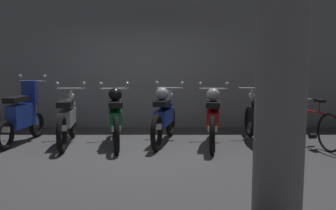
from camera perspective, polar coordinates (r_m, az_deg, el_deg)
name	(u,v)px	position (r m, az deg, el deg)	size (l,w,h in m)	color
ground_plane	(136,153)	(6.36, -4.95, -7.43)	(80.00, 80.00, 0.00)	#4C4C4F
back_wall	(144,62)	(8.73, -3.66, 6.58)	(16.00, 0.30, 3.05)	gray
motorbike_slot_0	(21,116)	(7.57, -21.70, -1.52)	(0.59, 1.68, 1.29)	black
motorbike_slot_1	(66,118)	(7.17, -15.41, -2.01)	(0.59, 1.95, 1.15)	black
motorbike_slot_2	(114,117)	(6.92, -8.31, -1.85)	(0.59, 1.94, 1.15)	black
motorbike_slot_3	(163,116)	(7.02, -0.76, -1.65)	(0.63, 1.93, 1.15)	black
motorbike_slot_4	(212,117)	(6.87, 6.77, -1.88)	(0.59, 1.94, 1.15)	black
motorbike_slot_5	(258,118)	(7.19, 13.76, -1.95)	(0.56, 1.95, 1.03)	black
bicycle	(310,126)	(7.33, 21.06, -3.06)	(0.56, 1.69, 0.89)	black
support_pillar	(280,65)	(3.70, 16.95, 5.90)	(0.49, 0.49, 3.05)	gray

